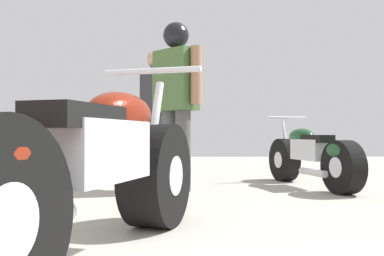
{
  "coord_description": "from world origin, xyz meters",
  "views": [
    {
      "loc": [
        0.07,
        0.32,
        0.6
      ],
      "look_at": [
        0.12,
        3.46,
        0.64
      ],
      "focal_mm": 38.94,
      "sensor_mm": 36.0,
      "label": 1
    }
  ],
  "objects_px": {
    "motorcycle_maroon_cruiser": "(94,174)",
    "motorcycle_black_naked": "(312,156)",
    "mechanic_in_blue": "(155,106)",
    "mechanic_with_helmet": "(176,89)"
  },
  "relations": [
    {
      "from": "motorcycle_maroon_cruiser",
      "to": "motorcycle_black_naked",
      "type": "height_order",
      "value": "motorcycle_maroon_cruiser"
    },
    {
      "from": "motorcycle_maroon_cruiser",
      "to": "mechanic_with_helmet",
      "type": "distance_m",
      "value": 2.59
    },
    {
      "from": "motorcycle_black_naked",
      "to": "mechanic_with_helmet",
      "type": "distance_m",
      "value": 1.7
    },
    {
      "from": "motorcycle_black_naked",
      "to": "mechanic_with_helmet",
      "type": "xyz_separation_m",
      "value": [
        -1.52,
        -0.22,
        0.73
      ]
    },
    {
      "from": "motorcycle_black_naked",
      "to": "mechanic_in_blue",
      "type": "height_order",
      "value": "mechanic_in_blue"
    },
    {
      "from": "motorcycle_maroon_cruiser",
      "to": "mechanic_in_blue",
      "type": "xyz_separation_m",
      "value": [
        0.02,
        3.72,
        0.56
      ]
    },
    {
      "from": "motorcycle_maroon_cruiser",
      "to": "motorcycle_black_naked",
      "type": "xyz_separation_m",
      "value": [
        1.85,
        2.7,
        -0.07
      ]
    },
    {
      "from": "mechanic_in_blue",
      "to": "mechanic_with_helmet",
      "type": "bearing_deg",
      "value": -75.84
    },
    {
      "from": "mechanic_in_blue",
      "to": "mechanic_with_helmet",
      "type": "relative_size",
      "value": 0.96
    },
    {
      "from": "mechanic_in_blue",
      "to": "mechanic_with_helmet",
      "type": "xyz_separation_m",
      "value": [
        0.31,
        -1.23,
        0.1
      ]
    }
  ]
}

